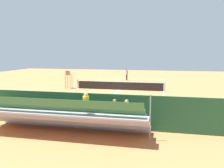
{
  "coord_description": "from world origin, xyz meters",
  "views": [
    {
      "loc": [
        -5.2,
        27.11,
        4.37
      ],
      "look_at": [
        0.0,
        4.0,
        1.2
      ],
      "focal_mm": 38.72,
      "sensor_mm": 36.0,
      "label": 1
    }
  ],
  "objects_px": {
    "courtside_bench": "(111,115)",
    "tennis_player": "(127,74)",
    "tennis_ball_far": "(129,82)",
    "tennis_racket": "(123,80)",
    "tennis_net": "(120,86)",
    "bleacher_stand": "(67,117)",
    "equipment_bag": "(79,120)",
    "tennis_ball_near": "(131,81)",
    "umpire_chair": "(68,77)"
  },
  "relations": [
    {
      "from": "tennis_player",
      "to": "tennis_ball_far",
      "type": "height_order",
      "value": "tennis_player"
    },
    {
      "from": "tennis_player",
      "to": "umpire_chair",
      "type": "bearing_deg",
      "value": 61.4
    },
    {
      "from": "courtside_bench",
      "to": "tennis_racket",
      "type": "bearing_deg",
      "value": -81.85
    },
    {
      "from": "tennis_ball_near",
      "to": "tennis_player",
      "type": "bearing_deg",
      "value": -54.97
    },
    {
      "from": "bleacher_stand",
      "to": "equipment_bag",
      "type": "bearing_deg",
      "value": -88.43
    },
    {
      "from": "tennis_net",
      "to": "tennis_ball_near",
      "type": "height_order",
      "value": "tennis_net"
    },
    {
      "from": "bleacher_stand",
      "to": "tennis_ball_near",
      "type": "distance_m",
      "value": 24.01
    },
    {
      "from": "tennis_net",
      "to": "umpire_chair",
      "type": "relative_size",
      "value": 4.81
    },
    {
      "from": "tennis_player",
      "to": "courtside_bench",
      "type": "bearing_deg",
      "value": 96.8
    },
    {
      "from": "equipment_bag",
      "to": "tennis_player",
      "type": "height_order",
      "value": "tennis_player"
    },
    {
      "from": "umpire_chair",
      "to": "equipment_bag",
      "type": "xyz_separation_m",
      "value": [
        -6.24,
        13.16,
        -1.13
      ]
    },
    {
      "from": "tennis_net",
      "to": "tennis_ball_far",
      "type": "relative_size",
      "value": 156.06
    },
    {
      "from": "courtside_bench",
      "to": "tennis_ball_near",
      "type": "height_order",
      "value": "courtside_bench"
    },
    {
      "from": "umpire_chair",
      "to": "equipment_bag",
      "type": "height_order",
      "value": "umpire_chair"
    },
    {
      "from": "equipment_bag",
      "to": "tennis_ball_near",
      "type": "relative_size",
      "value": 13.64
    },
    {
      "from": "tennis_racket",
      "to": "equipment_bag",
      "type": "bearing_deg",
      "value": 93.28
    },
    {
      "from": "equipment_bag",
      "to": "tennis_ball_far",
      "type": "bearing_deg",
      "value": -90.04
    },
    {
      "from": "umpire_chair",
      "to": "tennis_ball_near",
      "type": "relative_size",
      "value": 32.42
    },
    {
      "from": "umpire_chair",
      "to": "tennis_racket",
      "type": "distance_m",
      "value": 11.14
    },
    {
      "from": "bleacher_stand",
      "to": "tennis_racket",
      "type": "relative_size",
      "value": 15.58
    },
    {
      "from": "tennis_net",
      "to": "courtside_bench",
      "type": "bearing_deg",
      "value": 98.59
    },
    {
      "from": "tennis_net",
      "to": "tennis_racket",
      "type": "bearing_deg",
      "value": -82.44
    },
    {
      "from": "courtside_bench",
      "to": "tennis_player",
      "type": "height_order",
      "value": "tennis_player"
    },
    {
      "from": "bleacher_stand",
      "to": "tennis_ball_near",
      "type": "relative_size",
      "value": 137.27
    },
    {
      "from": "tennis_ball_near",
      "to": "tennis_net",
      "type": "bearing_deg",
      "value": 89.77
    },
    {
      "from": "courtside_bench",
      "to": "umpire_chair",
      "type": "bearing_deg",
      "value": -57.81
    },
    {
      "from": "tennis_racket",
      "to": "tennis_ball_far",
      "type": "relative_size",
      "value": 8.81
    },
    {
      "from": "tennis_player",
      "to": "tennis_ball_far",
      "type": "relative_size",
      "value": 29.18
    },
    {
      "from": "courtside_bench",
      "to": "equipment_bag",
      "type": "relative_size",
      "value": 2.0
    },
    {
      "from": "tennis_racket",
      "to": "tennis_player",
      "type": "bearing_deg",
      "value": -169.51
    },
    {
      "from": "bleacher_stand",
      "to": "tennis_ball_far",
      "type": "height_order",
      "value": "bleacher_stand"
    },
    {
      "from": "tennis_net",
      "to": "courtside_bench",
      "type": "height_order",
      "value": "tennis_net"
    },
    {
      "from": "tennis_player",
      "to": "tennis_ball_far",
      "type": "distance_m",
      "value": 3.06
    },
    {
      "from": "tennis_ball_near",
      "to": "umpire_chair",
      "type": "bearing_deg",
      "value": 54.98
    },
    {
      "from": "equipment_bag",
      "to": "tennis_player",
      "type": "distance_m",
      "value": 23.2
    },
    {
      "from": "tennis_player",
      "to": "bleacher_stand",
      "type": "bearing_deg",
      "value": 91.91
    },
    {
      "from": "equipment_bag",
      "to": "tennis_net",
      "type": "bearing_deg",
      "value": -89.83
    },
    {
      "from": "bleacher_stand",
      "to": "tennis_net",
      "type": "bearing_deg",
      "value": -89.65
    },
    {
      "from": "tennis_net",
      "to": "tennis_ball_near",
      "type": "relative_size",
      "value": 156.06
    },
    {
      "from": "tennis_ball_near",
      "to": "equipment_bag",
      "type": "bearing_deg",
      "value": 90.01
    },
    {
      "from": "bleacher_stand",
      "to": "equipment_bag",
      "type": "distance_m",
      "value": 2.07
    },
    {
      "from": "courtside_bench",
      "to": "tennis_player",
      "type": "relative_size",
      "value": 0.93
    },
    {
      "from": "bleacher_stand",
      "to": "courtside_bench",
      "type": "distance_m",
      "value": 2.84
    },
    {
      "from": "courtside_bench",
      "to": "tennis_racket",
      "type": "distance_m",
      "value": 23.18
    },
    {
      "from": "tennis_net",
      "to": "tennis_player",
      "type": "xyz_separation_m",
      "value": [
        0.74,
        -9.77,
        0.51
      ]
    },
    {
      "from": "courtside_bench",
      "to": "tennis_player",
      "type": "bearing_deg",
      "value": -83.2
    },
    {
      "from": "tennis_ball_near",
      "to": "tennis_ball_far",
      "type": "relative_size",
      "value": 1.0
    },
    {
      "from": "equipment_bag",
      "to": "tennis_player",
      "type": "xyz_separation_m",
      "value": [
        0.78,
        -23.17,
        0.84
      ]
    },
    {
      "from": "tennis_racket",
      "to": "tennis_ball_near",
      "type": "height_order",
      "value": "tennis_ball_near"
    },
    {
      "from": "equipment_bag",
      "to": "umpire_chair",
      "type": "bearing_deg",
      "value": -64.64
    }
  ]
}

